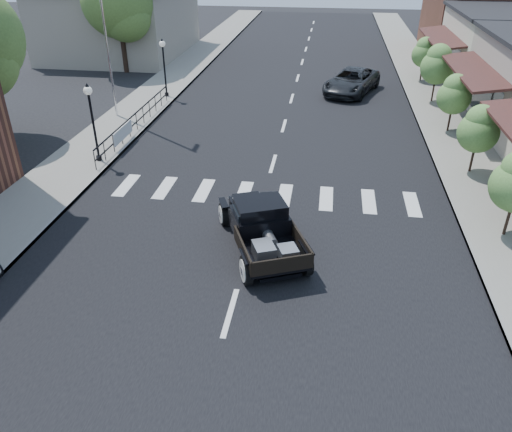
# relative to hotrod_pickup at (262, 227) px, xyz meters

# --- Properties ---
(ground) EXTENTS (120.00, 120.00, 0.00)m
(ground) POSITION_rel_hotrod_pickup_xyz_m (-0.41, -0.23, -0.82)
(ground) COLOR black
(ground) RESTS_ON ground
(road) EXTENTS (14.00, 80.00, 0.02)m
(road) POSITION_rel_hotrod_pickup_xyz_m (-0.41, 14.77, -0.81)
(road) COLOR black
(road) RESTS_ON ground
(road_markings) EXTENTS (12.00, 60.00, 0.06)m
(road_markings) POSITION_rel_hotrod_pickup_xyz_m (-0.41, 9.77, -0.82)
(road_markings) COLOR silver
(road_markings) RESTS_ON ground
(sidewalk_left) EXTENTS (3.00, 80.00, 0.15)m
(sidewalk_left) POSITION_rel_hotrod_pickup_xyz_m (-8.91, 14.77, -0.74)
(sidewalk_left) COLOR gray
(sidewalk_left) RESTS_ON ground
(sidewalk_right) EXTENTS (3.00, 80.00, 0.15)m
(sidewalk_right) POSITION_rel_hotrod_pickup_xyz_m (8.09, 14.77, -0.74)
(sidewalk_right) COLOR gray
(sidewalk_right) RESTS_ON ground
(low_building_left) EXTENTS (10.00, 12.00, 5.00)m
(low_building_left) POSITION_rel_hotrod_pickup_xyz_m (-15.41, 27.77, 1.68)
(low_building_left) COLOR gray
(low_building_left) RESTS_ON ground
(far_building_right) EXTENTS (11.00, 10.00, 7.00)m
(far_building_right) POSITION_rel_hotrod_pickup_xyz_m (15.09, 31.77, 2.68)
(far_building_right) COLOR brown
(far_building_right) RESTS_ON ground
(railing) EXTENTS (0.08, 10.00, 1.00)m
(railing) POSITION_rel_hotrod_pickup_xyz_m (-7.71, 9.77, -0.17)
(railing) COLOR black
(railing) RESTS_ON sidewalk_left
(banner) EXTENTS (0.04, 2.20, 0.60)m
(banner) POSITION_rel_hotrod_pickup_xyz_m (-7.63, 7.77, -0.37)
(banner) COLOR silver
(banner) RESTS_ON sidewalk_left
(lamp_post_b) EXTENTS (0.36, 0.36, 3.38)m
(lamp_post_b) POSITION_rel_hotrod_pickup_xyz_m (-8.01, 5.77, 1.02)
(lamp_post_b) COLOR black
(lamp_post_b) RESTS_ON sidewalk_left
(lamp_post_c) EXTENTS (0.36, 0.36, 3.38)m
(lamp_post_c) POSITION_rel_hotrod_pickup_xyz_m (-8.01, 15.77, 1.02)
(lamp_post_c) COLOR black
(lamp_post_c) RESTS_ON sidewalk_left
(big_tree_far) EXTENTS (4.98, 4.98, 7.32)m
(big_tree_far) POSITION_rel_hotrod_pickup_xyz_m (-12.91, 21.77, 2.84)
(big_tree_far) COLOR #49692D
(big_tree_far) RESTS_ON ground
(small_tree_b) EXTENTS (1.64, 1.64, 2.74)m
(small_tree_b) POSITION_rel_hotrod_pickup_xyz_m (7.89, 6.90, 0.70)
(small_tree_b) COLOR #51803B
(small_tree_b) RESTS_ON sidewalk_right
(small_tree_c) EXTENTS (1.65, 1.65, 2.74)m
(small_tree_c) POSITION_rel_hotrod_pickup_xyz_m (7.89, 11.87, 0.71)
(small_tree_c) COLOR #51803B
(small_tree_c) RESTS_ON sidewalk_right
(small_tree_d) EXTENTS (1.91, 1.91, 3.18)m
(small_tree_d) POSITION_rel_hotrod_pickup_xyz_m (7.89, 17.00, 0.92)
(small_tree_d) COLOR #51803B
(small_tree_d) RESTS_ON sidewalk_right
(small_tree_e) EXTENTS (1.63, 1.63, 2.72)m
(small_tree_e) POSITION_rel_hotrod_pickup_xyz_m (7.89, 21.83, 0.69)
(small_tree_e) COLOR #51803B
(small_tree_e) RESTS_ON sidewalk_right
(hotrod_pickup) EXTENTS (3.87, 5.20, 1.63)m
(hotrod_pickup) POSITION_rel_hotrod_pickup_xyz_m (0.00, 0.00, 0.00)
(hotrod_pickup) COLOR black
(hotrod_pickup) RESTS_ON ground
(second_car) EXTENTS (4.04, 5.76, 1.46)m
(second_car) POSITION_rel_hotrod_pickup_xyz_m (3.18, 18.57, -0.09)
(second_car) COLOR black
(second_car) RESTS_ON ground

